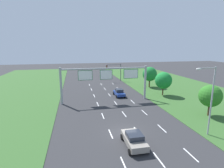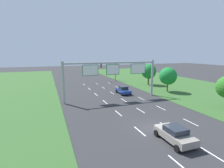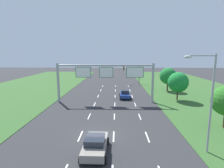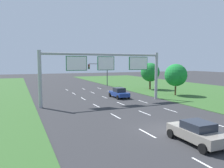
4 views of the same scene
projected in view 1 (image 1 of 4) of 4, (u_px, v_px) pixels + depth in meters
name	position (u px, v px, depth m)	size (l,w,h in m)	color
ground_plane	(124.00, 132.00, 22.24)	(200.00, 200.00, 0.00)	#2D2D30
grass_verge_right	(208.00, 99.00, 36.18)	(24.00, 120.00, 0.06)	#335B28
lane_dashes_inner_left	(103.00, 116.00, 27.61)	(0.14, 50.40, 0.01)	white
lane_dashes_inner_right	(124.00, 114.00, 28.34)	(0.14, 50.40, 0.01)	white
lane_dashes_slip	(144.00, 112.00, 29.07)	(0.14, 50.40, 0.01)	white
car_near_red	(134.00, 139.00, 19.11)	(2.21, 4.21, 1.52)	gray
car_lead_silver	(119.00, 93.00, 38.68)	(2.09, 4.06, 1.59)	navy
sign_gantry	(106.00, 77.00, 34.11)	(17.24, 0.44, 7.00)	#9EA0A5
traffic_light_mast	(115.00, 69.00, 54.97)	(4.76, 0.49, 5.60)	#47494F
street_lamp	(209.00, 96.00, 20.50)	(2.61, 0.32, 8.50)	#9EA0A5
roadside_tree_near	(210.00, 96.00, 26.96)	(3.41, 3.41, 4.98)	#513823
roadside_tree_mid	(163.00, 80.00, 38.64)	(3.71, 3.71, 5.30)	#513823
roadside_tree_far	(150.00, 74.00, 46.96)	(3.83, 3.83, 5.49)	#513823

